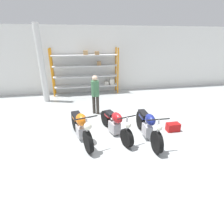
% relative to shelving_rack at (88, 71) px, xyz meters
% --- Properties ---
extents(ground_plane, '(30.00, 30.00, 0.00)m').
position_rel_shelving_rack_xyz_m(ground_plane, '(0.47, -5.07, -1.27)').
color(ground_plane, '#B2B7B7').
extents(back_wall, '(30.00, 0.08, 3.60)m').
position_rel_shelving_rack_xyz_m(back_wall, '(0.47, 0.37, 0.53)').
color(back_wall, white).
rests_on(back_wall, ground_plane).
extents(shelving_rack, '(3.64, 0.63, 2.49)m').
position_rel_shelving_rack_xyz_m(shelving_rack, '(0.00, 0.00, 0.00)').
color(shelving_rack, orange).
rests_on(shelving_rack, ground_plane).
extents(support_pillar, '(0.28, 0.28, 3.60)m').
position_rel_shelving_rack_xyz_m(support_pillar, '(-2.20, -1.01, 0.53)').
color(support_pillar, silver).
rests_on(support_pillar, ground_plane).
extents(motorcycle_orange, '(0.79, 1.98, 1.05)m').
position_rel_shelving_rack_xyz_m(motorcycle_orange, '(-0.58, -5.09, -0.78)').
color(motorcycle_orange, black).
rests_on(motorcycle_orange, ground_plane).
extents(motorcycle_red, '(0.81, 2.04, 0.94)m').
position_rel_shelving_rack_xyz_m(motorcycle_red, '(0.52, -4.95, -0.86)').
color(motorcycle_red, black).
rests_on(motorcycle_red, ground_plane).
extents(motorcycle_blue, '(0.62, 2.05, 1.00)m').
position_rel_shelving_rack_xyz_m(motorcycle_blue, '(1.47, -5.39, -0.82)').
color(motorcycle_blue, black).
rests_on(motorcycle_blue, ground_plane).
extents(person_browsing, '(0.45, 0.45, 1.62)m').
position_rel_shelving_rack_xyz_m(person_browsing, '(0.09, -3.07, -0.32)').
color(person_browsing, '#38332D').
rests_on(person_browsing, ground_plane).
extents(toolbox, '(0.44, 0.26, 0.28)m').
position_rel_shelving_rack_xyz_m(toolbox, '(2.53, -5.07, -1.13)').
color(toolbox, red).
rests_on(toolbox, ground_plane).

